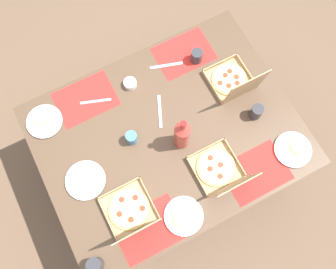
% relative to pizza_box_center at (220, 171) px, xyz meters
% --- Properties ---
extents(ground_plane, '(6.00, 6.00, 0.00)m').
position_rel_pizza_box_center_xyz_m(ground_plane, '(0.15, -0.34, -0.81)').
color(ground_plane, brown).
extents(dining_table, '(1.51, 1.17, 0.76)m').
position_rel_pizza_box_center_xyz_m(dining_table, '(0.15, -0.34, -0.14)').
color(dining_table, '#3F3328').
rests_on(dining_table, ground_plane).
extents(placemat_near_left, '(0.36, 0.26, 0.00)m').
position_rel_pizza_box_center_xyz_m(placemat_near_left, '(-0.19, -0.77, -0.04)').
color(placemat_near_left, red).
rests_on(placemat_near_left, dining_table).
extents(placemat_near_right, '(0.36, 0.26, 0.00)m').
position_rel_pizza_box_center_xyz_m(placemat_near_right, '(0.49, -0.77, -0.04)').
color(placemat_near_right, red).
rests_on(placemat_near_right, dining_table).
extents(placemat_far_left, '(0.36, 0.26, 0.00)m').
position_rel_pizza_box_center_xyz_m(placemat_far_left, '(-0.19, 0.10, -0.04)').
color(placemat_far_left, red).
rests_on(placemat_far_left, dining_table).
extents(placemat_far_right, '(0.36, 0.26, 0.00)m').
position_rel_pizza_box_center_xyz_m(placemat_far_right, '(0.49, 0.10, -0.04)').
color(placemat_far_right, red).
rests_on(placemat_far_right, dining_table).
extents(pizza_box_center, '(0.25, 0.29, 0.29)m').
position_rel_pizza_box_center_xyz_m(pizza_box_center, '(0.00, 0.00, 0.00)').
color(pizza_box_center, tan).
rests_on(pizza_box_center, dining_table).
extents(pizza_box_corner_right, '(0.26, 0.28, 0.30)m').
position_rel_pizza_box_center_xyz_m(pizza_box_corner_right, '(0.54, -0.02, 0.00)').
color(pizza_box_corner_right, tan).
rests_on(pizza_box_corner_right, dining_table).
extents(pizza_box_corner_left, '(0.25, 0.28, 0.29)m').
position_rel_pizza_box_center_xyz_m(pizza_box_corner_left, '(-0.35, -0.44, -0.00)').
color(pizza_box_corner_left, tan).
rests_on(pizza_box_corner_left, dining_table).
extents(plate_near_right, '(0.22, 0.22, 0.03)m').
position_rel_pizza_box_center_xyz_m(plate_near_right, '(0.77, -0.75, -0.04)').
color(plate_near_right, white).
rests_on(plate_near_right, dining_table).
extents(plate_near_left, '(0.22, 0.22, 0.03)m').
position_rel_pizza_box_center_xyz_m(plate_near_left, '(0.29, 0.12, -0.04)').
color(plate_near_left, white).
rests_on(plate_near_left, dining_table).
extents(plate_far_right, '(0.22, 0.22, 0.03)m').
position_rel_pizza_box_center_xyz_m(plate_far_right, '(-0.45, 0.08, -0.04)').
color(plate_far_right, white).
rests_on(plate_far_right, dining_table).
extents(plate_far_left, '(0.23, 0.23, 0.02)m').
position_rel_pizza_box_center_xyz_m(plate_far_left, '(0.69, -0.31, -0.04)').
color(plate_far_left, white).
rests_on(plate_far_left, dining_table).
extents(soda_bottle, '(0.09, 0.09, 0.32)m').
position_rel_pizza_box_center_xyz_m(soda_bottle, '(0.10, -0.26, 0.09)').
color(soda_bottle, '#B2382D').
rests_on(soda_bottle, dining_table).
extents(cup_spare, '(0.07, 0.07, 0.09)m').
position_rel_pizza_box_center_xyz_m(cup_spare, '(0.35, -0.40, -0.00)').
color(cup_spare, teal).
rests_on(cup_spare, dining_table).
extents(cup_clear_left, '(0.08, 0.08, 0.11)m').
position_rel_pizza_box_center_xyz_m(cup_clear_left, '(0.82, 0.13, 0.01)').
color(cup_clear_left, '#333338').
rests_on(cup_clear_left, dining_table).
extents(cup_red, '(0.07, 0.07, 0.09)m').
position_rel_pizza_box_center_xyz_m(cup_red, '(-0.24, -0.70, -0.00)').
color(cup_red, '#333338').
rests_on(cup_red, dining_table).
extents(cup_dark, '(0.07, 0.07, 0.10)m').
position_rel_pizza_box_center_xyz_m(cup_dark, '(-0.37, -0.21, 0.00)').
color(cup_dark, '#333338').
rests_on(cup_dark, dining_table).
extents(condiment_bowl, '(0.08, 0.08, 0.04)m').
position_rel_pizza_box_center_xyz_m(condiment_bowl, '(0.21, -0.73, -0.03)').
color(condiment_bowl, white).
rests_on(condiment_bowl, dining_table).
extents(knife_by_far_left, '(0.10, 0.20, 0.00)m').
position_rel_pizza_box_center_xyz_m(knife_by_far_left, '(0.13, -0.49, -0.04)').
color(knife_by_far_left, '#B7B7BC').
rests_on(knife_by_far_left, dining_table).
extents(fork_by_near_right, '(0.18, 0.08, 0.00)m').
position_rel_pizza_box_center_xyz_m(fork_by_near_right, '(0.44, -0.73, -0.04)').
color(fork_by_near_right, '#B7B7BC').
rests_on(fork_by_near_right, dining_table).
extents(knife_by_far_right, '(0.21, 0.08, 0.00)m').
position_rel_pizza_box_center_xyz_m(knife_by_far_right, '(-0.05, -0.75, -0.04)').
color(knife_by_far_right, '#B7B7BC').
rests_on(knife_by_far_right, dining_table).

